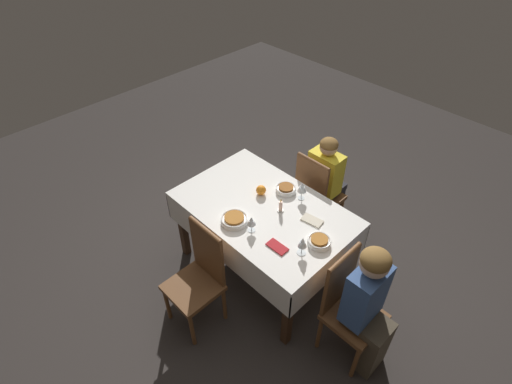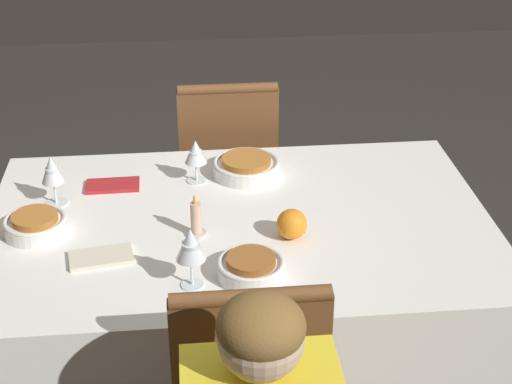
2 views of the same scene
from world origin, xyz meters
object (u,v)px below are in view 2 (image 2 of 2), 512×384
(bowl_east, at_px, (35,224))
(napkin_spare_side, at_px, (101,257))
(wine_glass_east, at_px, (52,171))
(bowl_north, at_px, (251,267))
(candle_centerpiece, at_px, (196,221))
(orange_fruit, at_px, (292,224))
(napkin_red_folded, at_px, (113,185))
(bowl_south, at_px, (246,166))
(dining_table, at_px, (240,249))
(wine_glass_south, at_px, (196,153))
(wine_glass_north, at_px, (191,246))
(chair_south, at_px, (228,185))

(bowl_east, bearing_deg, napkin_spare_side, 141.29)
(wine_glass_east, height_order, napkin_spare_side, wine_glass_east)
(bowl_north, bearing_deg, napkin_spare_side, -16.64)
(bowl_east, bearing_deg, candle_centerpiece, 172.75)
(orange_fruit, relative_size, napkin_red_folded, 0.52)
(wine_glass_east, distance_m, bowl_south, 0.59)
(dining_table, distance_m, wine_glass_south, 0.33)
(dining_table, distance_m, bowl_north, 0.30)
(orange_fruit, bearing_deg, napkin_red_folded, -33.84)
(wine_glass_east, bearing_deg, napkin_spare_side, 116.36)
(dining_table, relative_size, wine_glass_north, 8.68)
(wine_glass_north, xyz_separation_m, candle_centerpiece, (-0.02, -0.23, -0.07))
(wine_glass_south, bearing_deg, wine_glass_east, 13.61)
(dining_table, height_order, napkin_red_folded, napkin_red_folded)
(dining_table, xyz_separation_m, orange_fruit, (-0.13, 0.10, 0.14))
(bowl_south, bearing_deg, candle_centerpiece, 64.29)
(wine_glass_east, distance_m, wine_glass_north, 0.59)
(dining_table, distance_m, chair_south, 0.70)
(chair_south, distance_m, wine_glass_south, 0.58)
(wine_glass_east, relative_size, napkin_spare_side, 0.89)
(dining_table, bearing_deg, bowl_south, -98.94)
(dining_table, height_order, bowl_east, bowl_east)
(chair_south, distance_m, orange_fruit, 0.85)
(dining_table, relative_size, bowl_north, 8.31)
(dining_table, xyz_separation_m, chair_south, (-0.01, -0.68, -0.16))
(bowl_north, bearing_deg, wine_glass_east, -38.26)
(candle_centerpiece, height_order, napkin_red_folded, candle_centerpiece)
(napkin_red_folded, bearing_deg, bowl_east, 51.73)
(dining_table, height_order, bowl_north, bowl_north)
(bowl_south, height_order, candle_centerpiece, candle_centerpiece)
(napkin_spare_side, bearing_deg, candle_centerpiece, -159.53)
(wine_glass_north, bearing_deg, dining_table, -115.07)
(chair_south, distance_m, candle_centerpiece, 0.82)
(chair_south, xyz_separation_m, wine_glass_south, (0.12, 0.44, 0.35))
(dining_table, relative_size, candle_centerpiece, 11.38)
(bowl_south, bearing_deg, wine_glass_east, 13.19)
(napkin_red_folded, bearing_deg, bowl_south, -173.50)
(wine_glass_east, relative_size, bowl_north, 0.91)
(bowl_south, xyz_separation_m, napkin_spare_side, (0.42, 0.44, -0.02))
(wine_glass_east, height_order, orange_fruit, wine_glass_east)
(wine_glass_east, bearing_deg, napkin_red_folded, -151.23)
(bowl_east, relative_size, wine_glass_south, 1.25)
(dining_table, height_order, candle_centerpiece, candle_centerpiece)
(bowl_east, xyz_separation_m, wine_glass_east, (-0.03, -0.16, 0.08))
(dining_table, bearing_deg, bowl_east, 1.13)
(bowl_south, xyz_separation_m, wine_glass_south, (0.16, 0.03, 0.07))
(wine_glass_east, bearing_deg, wine_glass_north, 130.76)
(bowl_south, distance_m, napkin_spare_side, 0.61)
(candle_centerpiece, bearing_deg, chair_south, -99.88)
(bowl_south, bearing_deg, wine_glass_south, 12.08)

